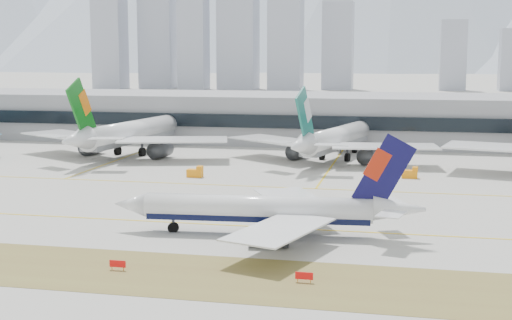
% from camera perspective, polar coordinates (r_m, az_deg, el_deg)
% --- Properties ---
extents(ground, '(3000.00, 3000.00, 0.00)m').
position_cam_1_polar(ground, '(122.63, -2.97, -4.63)').
color(ground, '#AAA89F').
rests_on(ground, ground).
extents(taxiing_airliner, '(48.61, 42.13, 16.32)m').
position_cam_1_polar(taxiing_airliner, '(110.02, 1.04, -4.04)').
color(taxiing_airliner, white).
rests_on(taxiing_airliner, ground).
extents(widebody_eva, '(62.70, 61.84, 22.54)m').
position_cam_1_polar(widebody_eva, '(199.56, -10.24, 2.03)').
color(widebody_eva, white).
rests_on(widebody_eva, ground).
extents(widebody_cathay, '(56.61, 56.45, 20.78)m').
position_cam_1_polar(widebody_cathay, '(188.06, 6.23, 1.59)').
color(widebody_cathay, white).
rests_on(widebody_cathay, ground).
extents(terminal, '(280.00, 43.10, 15.00)m').
position_cam_1_polar(terminal, '(233.17, 4.32, 3.42)').
color(terminal, gray).
rests_on(terminal, ground).
extents(hold_sign_left, '(2.20, 0.15, 1.35)m').
position_cam_1_polar(hold_sign_left, '(94.68, -11.01, -8.16)').
color(hold_sign_left, red).
rests_on(hold_sign_left, ground).
extents(hold_sign_right, '(2.20, 0.15, 1.35)m').
position_cam_1_polar(hold_sign_right, '(88.34, 3.87, -9.24)').
color(hold_sign_right, red).
rests_on(hold_sign_right, ground).
extents(gse_b, '(3.55, 2.00, 2.60)m').
position_cam_1_polar(gse_b, '(163.21, -4.86, -1.01)').
color(gse_b, orange).
rests_on(gse_b, ground).
extents(gse_c, '(3.55, 2.00, 2.60)m').
position_cam_1_polar(gse_c, '(165.06, 12.25, -1.06)').
color(gse_c, orange).
rests_on(gse_c, ground).
extents(city_skyline, '(342.00, 49.80, 140.00)m').
position_cam_1_polar(city_skyline, '(585.68, -1.63, 10.55)').
color(city_skyline, '#9EA2B3').
rests_on(city_skyline, ground).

